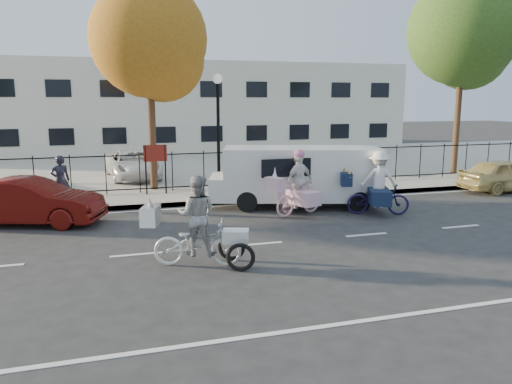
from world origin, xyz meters
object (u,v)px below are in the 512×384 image
object	(u,v)px
bull_bike	(377,189)
pedestrian	(61,180)
lamppost	(218,112)
lot_car_d	(343,158)
unicorn_bike	(298,191)
lot_car_b	(133,164)
red_sedan	(30,202)
zebra_trike	(197,231)
white_van	(298,174)
gold_sedan	(506,175)

from	to	relation	value
bull_bike	pedestrian	xyz separation A→B (m)	(-9.52, 3.62, 0.17)
lamppost	lot_car_d	bearing A→B (deg)	27.03
unicorn_bike	lot_car_b	size ratio (longest dim) A/B	0.48
red_sedan	pedestrian	size ratio (longest dim) A/B	2.49
pedestrian	lot_car_d	distance (m)	13.34
zebra_trike	bull_bike	world-z (taller)	bull_bike
zebra_trike	red_sedan	world-z (taller)	zebra_trike
zebra_trike	lot_car_d	distance (m)	14.76
white_van	red_sedan	bearing A→B (deg)	-162.31
lamppost	gold_sedan	world-z (taller)	lamppost
unicorn_bike	lot_car_b	xyz separation A→B (m)	(-4.54, 8.20, -0.01)
unicorn_bike	gold_sedan	bearing A→B (deg)	-101.46
gold_sedan	red_sedan	bearing A→B (deg)	90.05
pedestrian	lot_car_d	bearing A→B (deg)	-171.11
bull_bike	red_sedan	world-z (taller)	bull_bike
unicorn_bike	pedestrian	xyz separation A→B (m)	(-7.11, 3.00, 0.21)
lamppost	pedestrian	bearing A→B (deg)	-168.66
lot_car_d	lot_car_b	bearing A→B (deg)	168.68
lamppost	zebra_trike	world-z (taller)	lamppost
lamppost	pedestrian	world-z (taller)	lamppost
white_van	lot_car_b	distance (m)	8.62
unicorn_bike	lot_car_b	distance (m)	9.37
bull_bike	pedestrian	distance (m)	10.19
gold_sedan	lot_car_d	size ratio (longest dim) A/B	1.05
lamppost	unicorn_bike	distance (m)	4.99
red_sedan	lot_car_d	size ratio (longest dim) A/B	1.14
pedestrian	lot_car_b	bearing A→B (deg)	-127.90
zebra_trike	gold_sedan	size ratio (longest dim) A/B	0.61
lamppost	red_sedan	size ratio (longest dim) A/B	1.06
pedestrian	lot_car_d	size ratio (longest dim) A/B	0.46
lot_car_b	white_van	bearing A→B (deg)	-60.38
pedestrian	lot_car_b	size ratio (longest dim) A/B	0.38
white_van	gold_sedan	world-z (taller)	white_van
unicorn_bike	gold_sedan	distance (m)	9.44
zebra_trike	lot_car_b	size ratio (longest dim) A/B	0.53
white_van	pedestrian	bearing A→B (deg)	-176.28
gold_sedan	pedestrian	size ratio (longest dim) A/B	2.30
lot_car_b	unicorn_bike	bearing A→B (deg)	-67.12
lamppost	zebra_trike	distance (m)	8.60
lamppost	white_van	size ratio (longest dim) A/B	0.72
white_van	pedestrian	distance (m)	7.81
zebra_trike	bull_bike	xyz separation A→B (m)	(6.26, 3.24, 0.03)
lot_car_d	bull_bike	bearing A→B (deg)	-117.96
red_sedan	lot_car_b	size ratio (longest dim) A/B	0.94
gold_sedan	lot_car_b	distance (m)	15.40
pedestrian	gold_sedan	bearing A→B (deg)	163.18
lamppost	white_van	xyz separation A→B (m)	(2.08, -2.90, -2.01)
lamppost	bull_bike	world-z (taller)	lamppost
lot_car_b	lot_car_d	distance (m)	9.94
lot_car_b	zebra_trike	bearing A→B (deg)	-92.79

